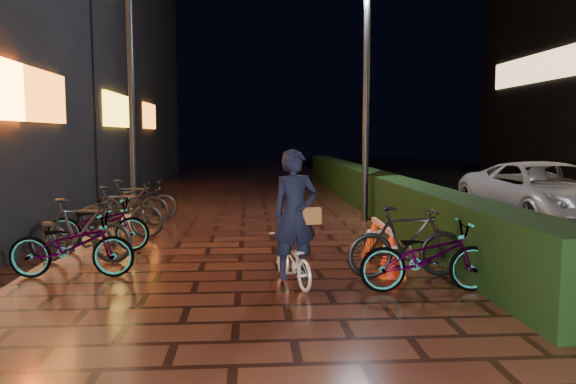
{
  "coord_description": "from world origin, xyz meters",
  "views": [
    {
      "loc": [
        0.15,
        -6.78,
        1.94
      ],
      "look_at": [
        0.71,
        1.36,
        1.1
      ],
      "focal_mm": 35.0,
      "sensor_mm": 36.0,
      "label": 1
    }
  ],
  "objects": [
    {
      "name": "ground",
      "position": [
        0.0,
        0.0,
        0.0
      ],
      "size": [
        80.0,
        80.0,
        0.0
      ],
      "primitive_type": "plane",
      "color": "#381911",
      "rests_on": "ground"
    },
    {
      "name": "hedge",
      "position": [
        3.3,
        8.0,
        0.5
      ],
      "size": [
        0.7,
        20.0,
        1.0
      ],
      "primitive_type": "cube",
      "color": "black",
      "rests_on": "ground"
    },
    {
      "name": "van",
      "position": [
        6.44,
        4.64,
        0.68
      ],
      "size": [
        2.24,
        4.85,
        1.35
      ],
      "primitive_type": "imported",
      "rotation": [
        0.0,
        0.0,
        0.0
      ],
      "color": "#AAABAF",
      "rests_on": "ground"
    },
    {
      "name": "lamp_post_hedge",
      "position": [
        2.75,
        5.67,
        3.02
      ],
      "size": [
        0.52,
        0.24,
        5.48
      ],
      "color": "black",
      "rests_on": "ground"
    },
    {
      "name": "lamp_post_sf",
      "position": [
        -2.58,
        6.68,
        3.1
      ],
      "size": [
        0.54,
        0.15,
        5.63
      ],
      "color": "black",
      "rests_on": "ground"
    },
    {
      "name": "cyclist",
      "position": [
        0.71,
        0.29,
        0.65
      ],
      "size": [
        0.74,
        1.29,
        1.75
      ],
      "color": "white",
      "rests_on": "ground"
    },
    {
      "name": "traffic_barrier",
      "position": [
        2.1,
        1.25,
        0.32
      ],
      "size": [
        0.43,
        1.58,
        0.64
      ],
      "color": "red",
      "rests_on": "ground"
    },
    {
      "name": "cart_assembly",
      "position": [
        3.33,
        1.71,
        0.48
      ],
      "size": [
        0.65,
        0.56,
        0.94
      ],
      "color": "black",
      "rests_on": "ground"
    },
    {
      "name": "parked_bikes_storefront",
      "position": [
        -2.34,
        3.41,
        0.46
      ],
      "size": [
        1.84,
        5.92,
        0.98
      ],
      "color": "black",
      "rests_on": "ground"
    },
    {
      "name": "parked_bikes_hedge",
      "position": [
        2.3,
        0.19,
        0.46
      ],
      "size": [
        1.74,
        1.26,
        0.98
      ],
      "color": "black",
      "rests_on": "ground"
    }
  ]
}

